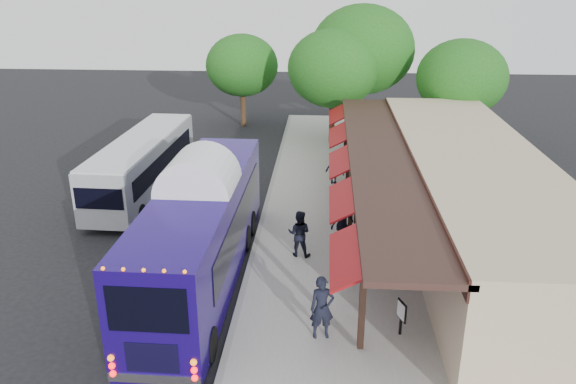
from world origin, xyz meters
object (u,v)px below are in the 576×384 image
(coach_bus, at_px, (201,227))
(ped_b, at_px, (299,233))
(ped_c, at_px, (342,225))
(ped_d, at_px, (335,169))
(sign_board, at_px, (401,312))
(city_bus, at_px, (143,163))
(ped_a, at_px, (322,308))

(coach_bus, bearing_deg, ped_b, 28.48)
(coach_bus, relative_size, ped_c, 6.51)
(ped_d, bearing_deg, sign_board, 124.34)
(city_bus, bearing_deg, ped_c, -28.36)
(coach_bus, bearing_deg, city_bus, 120.33)
(coach_bus, distance_m, ped_c, 5.58)
(ped_a, distance_m, sign_board, 2.32)
(city_bus, xyz_separation_m, sign_board, (11.05, -11.17, -0.62))
(ped_c, distance_m, sign_board, 5.87)
(ped_b, bearing_deg, sign_board, 133.19)
(ped_a, height_order, ped_d, ped_a)
(ped_c, xyz_separation_m, sign_board, (1.58, -5.65, -0.15))
(ped_a, distance_m, ped_d, 12.89)
(city_bus, distance_m, ped_a, 14.39)
(ped_a, bearing_deg, city_bus, 116.44)
(ped_a, relative_size, ped_c, 1.07)
(ped_a, height_order, ped_c, ped_a)
(ped_c, distance_m, ped_d, 6.98)
(sign_board, bearing_deg, ped_a, 165.01)
(ped_a, bearing_deg, ped_b, 89.06)
(city_bus, relative_size, ped_a, 5.35)
(city_bus, relative_size, ped_c, 5.73)
(city_bus, distance_m, sign_board, 15.72)
(coach_bus, distance_m, sign_board, 7.21)
(ped_a, bearing_deg, coach_bus, 130.31)
(ped_b, xyz_separation_m, ped_d, (1.39, 7.86, -0.11))
(city_bus, bearing_deg, sign_board, -43.42)
(ped_c, bearing_deg, ped_d, -124.83)
(ped_a, bearing_deg, sign_board, -4.74)
(ped_a, bearing_deg, ped_c, 72.09)
(ped_b, relative_size, sign_board, 1.63)
(ped_b, distance_m, ped_d, 7.98)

